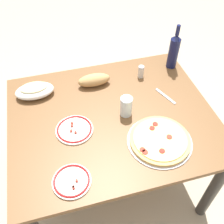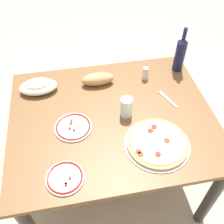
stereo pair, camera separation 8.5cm
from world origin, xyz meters
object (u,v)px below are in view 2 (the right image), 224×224
Objects in this scene: side_plate_far at (73,127)px; bread_loaf at (98,79)px; dining_table at (112,128)px; side_plate_near at (65,178)px; baked_pasta_dish at (38,86)px; pepperoni_pizza at (157,143)px; water_glass at (126,107)px; spice_shaker at (145,73)px; wine_bottle at (180,54)px.

bread_loaf reaches higher than side_plate_far.
dining_table is 0.27m from side_plate_far.
side_plate_near is 0.32m from side_plate_far.
side_plate_far is at bearing -61.69° from baked_pasta_dish.
baked_pasta_dish reaches higher than side_plate_near.
baked_pasta_dish is at bearing 118.31° from side_plate_far.
pepperoni_pizza reaches higher than side_plate_far.
baked_pasta_dish reaches higher than pepperoni_pizza.
water_glass is at bearing -31.25° from baked_pasta_dish.
side_plate_far is at bearing 77.90° from side_plate_near.
water_glass is 0.36m from spice_shaker.
water_glass reaches higher than bread_loaf.
side_plate_far is (0.07, 0.31, -0.00)m from side_plate_near.
side_plate_far is (-0.77, -0.40, -0.12)m from wine_bottle.
side_plate_far is 0.62m from spice_shaker.
wine_bottle is at bearing 2.95° from baked_pasta_dish.
wine_bottle reaches higher than spice_shaker.
spice_shaker is (0.71, -0.01, 0.00)m from baked_pasta_dish.
side_plate_far is at bearing -146.13° from spice_shaker.
spice_shaker is (0.32, -0.00, 0.00)m from bread_loaf.
wine_bottle reaches higher than bread_loaf.
pepperoni_pizza is at bearing -119.06° from wine_bottle.
water_glass is (0.51, -0.31, 0.02)m from baked_pasta_dish.
water_glass is 0.32m from side_plate_far.
spice_shaker reaches higher than dining_table.
bread_loaf reaches higher than dining_table.
side_plate_near is (-0.50, -0.11, -0.01)m from pepperoni_pizza.
baked_pasta_dish is 0.76× the size of wine_bottle.
side_plate_far is (-0.43, 0.20, -0.01)m from pepperoni_pizza.
dining_table is 0.20m from water_glass.
water_glass is at bearing -5.48° from dining_table.
baked_pasta_dish is (-0.62, 0.55, 0.03)m from pepperoni_pizza.
bread_loaf is (0.26, 0.66, 0.03)m from side_plate_near.
baked_pasta_dish is at bearing -177.05° from wine_bottle.
wine_bottle is at bearing 12.33° from spice_shaker.
spice_shaker is at bearing 81.15° from pepperoni_pizza.
baked_pasta_dish is at bearing 148.75° from water_glass.
dining_table is 0.54m from baked_pasta_dish.
bread_loaf is (-0.24, 0.55, 0.03)m from pepperoni_pizza.
bread_loaf is (-0.57, -0.05, -0.09)m from wine_bottle.
side_plate_far is 1.00× the size of bread_loaf.
side_plate_far is (-0.32, -0.04, -0.05)m from water_glass.
bread_loaf is at bearing 113.52° from pepperoni_pizza.
pepperoni_pizza reaches higher than dining_table.
spice_shaker is (0.09, 0.55, 0.03)m from pepperoni_pizza.
wine_bottle reaches higher than dining_table.
dining_table is at bearing -133.93° from spice_shaker.
bread_loaf is at bearing 112.14° from water_glass.
wine_bottle is at bearing 5.22° from bread_loaf.
baked_pasta_dish is 1.27× the size of side_plate_near.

